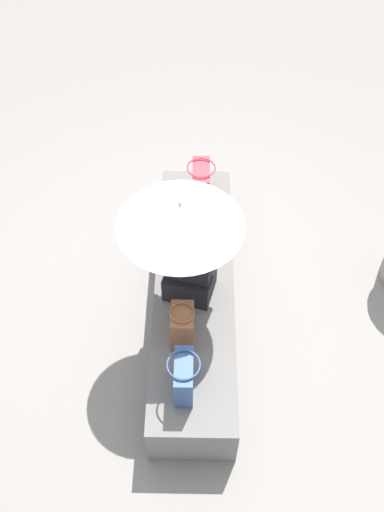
% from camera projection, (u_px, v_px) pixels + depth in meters
% --- Properties ---
extents(ground_plane, '(14.00, 14.00, 0.00)m').
position_uv_depth(ground_plane, '(194.00, 311.00, 4.52)').
color(ground_plane, gray).
extents(stone_bench, '(2.40, 0.59, 0.41)m').
position_uv_depth(stone_bench, '(194.00, 296.00, 4.36)').
color(stone_bench, slate).
rests_on(stone_bench, ground).
extents(person_seated, '(0.36, 0.51, 0.90)m').
position_uv_depth(person_seated, '(190.00, 258.00, 3.84)').
color(person_seated, black).
rests_on(person_seated, stone_bench).
extents(parasol, '(0.81, 0.81, 1.02)m').
position_uv_depth(parasol, '(180.00, 215.00, 3.39)').
color(parasol, '#B7B7BC').
rests_on(parasol, stone_bench).
extents(handbag_black, '(0.29, 0.21, 0.32)m').
position_uv_depth(handbag_black, '(184.00, 376.00, 3.53)').
color(handbag_black, '#335184').
rests_on(handbag_black, stone_bench).
extents(tote_bag_canvas, '(0.32, 0.23, 0.37)m').
position_uv_depth(tote_bag_canvas, '(201.00, 184.00, 4.59)').
color(tote_bag_canvas, '#B2333D').
rests_on(tote_bag_canvas, stone_bench).
extents(shoulder_bag_spare, '(0.22, 0.17, 0.34)m').
position_uv_depth(shoulder_bag_spare, '(182.00, 326.00, 3.75)').
color(shoulder_bag_spare, brown).
rests_on(shoulder_bag_spare, stone_bench).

